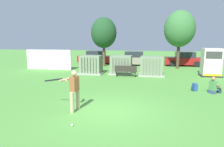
# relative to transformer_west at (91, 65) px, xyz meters

# --- Properties ---
(ground_plane) EXTENTS (96.00, 96.00, 0.00)m
(ground_plane) POSITION_rel_transformer_west_xyz_m (3.48, -8.83, -0.79)
(ground_plane) COLOR #51933D
(fence_panel) EXTENTS (4.80, 0.12, 2.00)m
(fence_panel) POSITION_rel_transformer_west_xyz_m (-5.00, 1.67, 0.21)
(fence_panel) COLOR white
(fence_panel) RESTS_ON ground
(transformer_west) EXTENTS (2.10, 1.70, 1.62)m
(transformer_west) POSITION_rel_transformer_west_xyz_m (0.00, 0.00, 0.00)
(transformer_west) COLOR #9E9B93
(transformer_west) RESTS_ON ground
(transformer_mid_west) EXTENTS (2.10, 1.70, 1.62)m
(transformer_mid_west) POSITION_rel_transformer_west_xyz_m (2.65, 0.35, 0.00)
(transformer_mid_west) COLOR #9E9B93
(transformer_mid_west) RESTS_ON ground
(transformer_mid_east) EXTENTS (2.10, 1.70, 1.62)m
(transformer_mid_east) POSITION_rel_transformer_west_xyz_m (5.24, 0.09, 0.00)
(transformer_mid_east) COLOR #9E9B93
(transformer_mid_east) RESTS_ON ground
(generator_enclosure) EXTENTS (1.60, 1.40, 2.30)m
(generator_enclosure) POSITION_rel_transformer_west_xyz_m (10.06, 0.67, 0.35)
(generator_enclosure) COLOR #262626
(generator_enclosure) RESTS_ON ground
(park_bench) EXTENTS (1.81, 0.43, 0.92)m
(park_bench) POSITION_rel_transformer_west_xyz_m (3.20, -0.90, -0.25)
(park_bench) COLOR #2D2823
(park_bench) RESTS_ON ground
(batter) EXTENTS (1.62, 0.74, 1.74)m
(batter) POSITION_rel_transformer_west_xyz_m (2.00, -9.11, 0.19)
(batter) COLOR tan
(batter) RESTS_ON ground
(sports_ball) EXTENTS (0.09, 0.09, 0.09)m
(sports_ball) POSITION_rel_transformer_west_xyz_m (2.48, -10.55, -0.74)
(sports_ball) COLOR white
(sports_ball) RESTS_ON ground
(seated_spectator) EXTENTS (0.78, 0.68, 0.96)m
(seated_spectator) POSITION_rel_transformer_west_xyz_m (8.67, -5.03, -0.41)
(seated_spectator) COLOR #384C75
(seated_spectator) RESTS_ON ground
(backpack) EXTENTS (0.34, 0.37, 0.44)m
(backpack) POSITION_rel_transformer_west_xyz_m (7.74, -4.63, -0.57)
(backpack) COLOR #264C8C
(backpack) RESTS_ON ground
(tree_left) EXTENTS (2.86, 2.86, 5.46)m
(tree_left) POSITION_rel_transformer_west_xyz_m (-0.04, 5.16, 2.96)
(tree_left) COLOR brown
(tree_left) RESTS_ON ground
(tree_center_left) EXTENTS (3.12, 3.12, 5.95)m
(tree_center_left) POSITION_rel_transformer_west_xyz_m (8.00, 4.79, 3.30)
(tree_center_left) COLOR #4C3828
(tree_center_left) RESTS_ON ground
(parked_car_leftmost) EXTENTS (4.30, 2.13, 1.62)m
(parked_car_leftmost) POSITION_rel_transformer_west_xyz_m (-7.64, 6.80, -0.04)
(parked_car_leftmost) COLOR silver
(parked_car_leftmost) RESTS_ON ground
(parked_car_left_of_center) EXTENTS (4.33, 2.19, 1.62)m
(parked_car_left_of_center) POSITION_rel_transformer_west_xyz_m (-1.75, 7.54, -0.04)
(parked_car_left_of_center) COLOR maroon
(parked_car_left_of_center) RESTS_ON ground
(parked_car_right_of_center) EXTENTS (4.21, 1.94, 1.62)m
(parked_car_right_of_center) POSITION_rel_transformer_west_xyz_m (3.16, 6.79, -0.04)
(parked_car_right_of_center) COLOR gray
(parked_car_right_of_center) RESTS_ON ground
(parked_car_rightmost) EXTENTS (4.21, 1.94, 1.62)m
(parked_car_rightmost) POSITION_rel_transformer_west_xyz_m (8.99, 7.21, -0.04)
(parked_car_rightmost) COLOR maroon
(parked_car_rightmost) RESTS_ON ground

